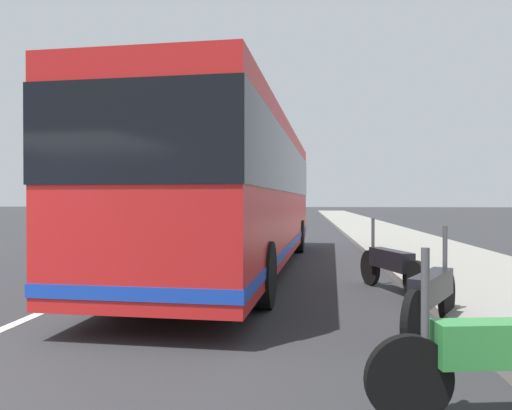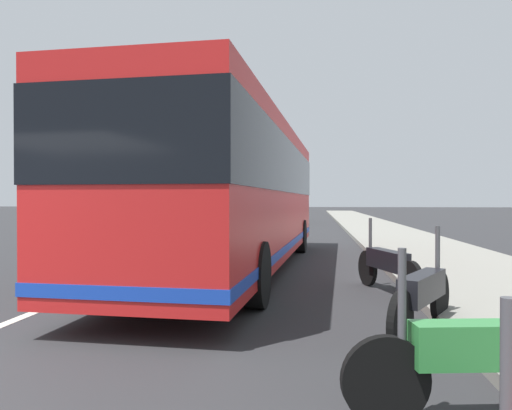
{
  "view_description": "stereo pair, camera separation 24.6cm",
  "coord_description": "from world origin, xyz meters",
  "px_view_note": "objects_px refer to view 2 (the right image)",
  "views": [
    {
      "loc": [
        -2.92,
        -3.77,
        1.62
      ],
      "look_at": [
        8.82,
        -2.55,
        1.49
      ],
      "focal_mm": 33.48,
      "sensor_mm": 36.0,
      "label": 1
    },
    {
      "loc": [
        -2.89,
        -4.01,
        1.62
      ],
      "look_at": [
        8.82,
        -2.55,
        1.49
      ],
      "focal_mm": 33.48,
      "sensor_mm": 36.0,
      "label": 2
    }
  ],
  "objects_px": {
    "motorcycle_mid_row": "(491,358)",
    "motorcycle_far_end": "(387,266)",
    "motorcycle_by_tree": "(423,295)",
    "car_far_distant": "(285,213)",
    "car_ahead_same_lane": "(225,213)",
    "coach_bus": "(238,188)",
    "car_side_street": "(254,210)"
  },
  "relations": [
    {
      "from": "motorcycle_by_tree",
      "to": "coach_bus",
      "type": "bearing_deg",
      "value": 59.19
    },
    {
      "from": "motorcycle_far_end",
      "to": "car_side_street",
      "type": "height_order",
      "value": "car_side_street"
    },
    {
      "from": "motorcycle_mid_row",
      "to": "motorcycle_far_end",
      "type": "relative_size",
      "value": 1.03
    },
    {
      "from": "coach_bus",
      "to": "car_ahead_same_lane",
      "type": "height_order",
      "value": "coach_bus"
    },
    {
      "from": "coach_bus",
      "to": "motorcycle_far_end",
      "type": "bearing_deg",
      "value": -126.52
    },
    {
      "from": "coach_bus",
      "to": "motorcycle_by_tree",
      "type": "height_order",
      "value": "coach_bus"
    },
    {
      "from": "car_far_distant",
      "to": "car_ahead_same_lane",
      "type": "distance_m",
      "value": 4.39
    },
    {
      "from": "coach_bus",
      "to": "motorcycle_mid_row",
      "type": "bearing_deg",
      "value": -154.3
    },
    {
      "from": "car_side_street",
      "to": "car_ahead_same_lane",
      "type": "relative_size",
      "value": 1.0
    },
    {
      "from": "motorcycle_mid_row",
      "to": "car_far_distant",
      "type": "height_order",
      "value": "car_far_distant"
    },
    {
      "from": "car_ahead_same_lane",
      "to": "motorcycle_mid_row",
      "type": "bearing_deg",
      "value": 10.84
    },
    {
      "from": "motorcycle_by_tree",
      "to": "car_far_distant",
      "type": "xyz_separation_m",
      "value": [
        28.28,
        3.44,
        0.23
      ]
    },
    {
      "from": "coach_bus",
      "to": "motorcycle_far_end",
      "type": "height_order",
      "value": "coach_bus"
    },
    {
      "from": "car_side_street",
      "to": "coach_bus",
      "type": "bearing_deg",
      "value": 10.14
    },
    {
      "from": "car_side_street",
      "to": "motorcycle_by_tree",
      "type": "bearing_deg",
      "value": 13.73
    },
    {
      "from": "motorcycle_far_end",
      "to": "car_far_distant",
      "type": "distance_m",
      "value": 25.91
    },
    {
      "from": "car_side_street",
      "to": "car_far_distant",
      "type": "bearing_deg",
      "value": 22.77
    },
    {
      "from": "car_ahead_same_lane",
      "to": "motorcycle_far_end",
      "type": "bearing_deg",
      "value": 13.57
    },
    {
      "from": "car_far_distant",
      "to": "car_side_street",
      "type": "xyz_separation_m",
      "value": [
        10.08,
        3.54,
        -0.03
      ]
    },
    {
      "from": "motorcycle_mid_row",
      "to": "motorcycle_far_end",
      "type": "bearing_deg",
      "value": -98.82
    },
    {
      "from": "motorcycle_mid_row",
      "to": "car_side_street",
      "type": "relative_size",
      "value": 0.47
    },
    {
      "from": "motorcycle_far_end",
      "to": "car_far_distant",
      "type": "relative_size",
      "value": 0.47
    },
    {
      "from": "motorcycle_by_tree",
      "to": "car_side_street",
      "type": "xyz_separation_m",
      "value": [
        38.36,
        6.98,
        0.2
      ]
    },
    {
      "from": "car_far_distant",
      "to": "car_ahead_same_lane",
      "type": "height_order",
      "value": "car_ahead_same_lane"
    },
    {
      "from": "motorcycle_mid_row",
      "to": "motorcycle_far_end",
      "type": "distance_m",
      "value": 4.85
    },
    {
      "from": "motorcycle_mid_row",
      "to": "motorcycle_far_end",
      "type": "height_order",
      "value": "motorcycle_far_end"
    },
    {
      "from": "coach_bus",
      "to": "motorcycle_by_tree",
      "type": "relative_size",
      "value": 6.08
    },
    {
      "from": "motorcycle_by_tree",
      "to": "car_far_distant",
      "type": "distance_m",
      "value": 28.49
    },
    {
      "from": "motorcycle_by_tree",
      "to": "car_ahead_same_lane",
      "type": "relative_size",
      "value": 0.43
    },
    {
      "from": "coach_bus",
      "to": "car_far_distant",
      "type": "xyz_separation_m",
      "value": [
        23.17,
        0.38,
        -1.19
      ]
    },
    {
      "from": "motorcycle_by_tree",
      "to": "motorcycle_far_end",
      "type": "xyz_separation_m",
      "value": [
        2.59,
        0.04,
        0.0
      ]
    },
    {
      "from": "motorcycle_far_end",
      "to": "car_side_street",
      "type": "bearing_deg",
      "value": -8.15
    }
  ]
}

